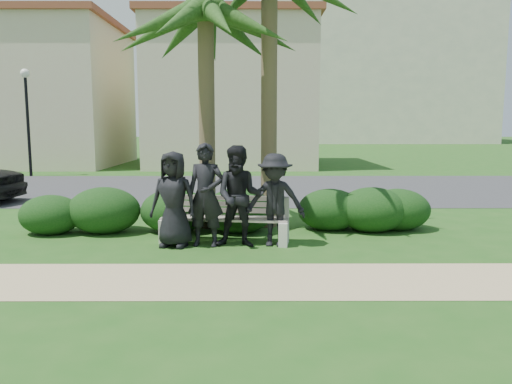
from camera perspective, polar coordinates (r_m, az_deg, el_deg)
ground at (r=8.53m, az=-0.94°, el=-6.39°), size 160.00×160.00×0.00m
footpath at (r=6.80m, az=-1.13°, el=-10.08°), size 30.00×1.60×0.01m
asphalt_street at (r=16.41m, az=-0.59°, el=0.41°), size 160.00×8.00×0.01m
stucco_bldg_left at (r=28.98m, az=-25.34°, el=10.09°), size 10.40×8.40×7.30m
stucco_bldg_right at (r=26.35m, az=-2.68°, el=11.13°), size 8.40×8.40×7.30m
hotel_tower at (r=65.77m, az=12.56°, el=17.42°), size 26.00×18.00×37.30m
street_lamp at (r=22.25m, az=-24.73°, el=9.22°), size 0.36×0.36×4.29m
park_bench at (r=8.89m, az=-3.61°, el=-3.48°), size 2.32×0.81×0.79m
man_a at (r=8.59m, az=-9.40°, el=-0.83°), size 0.90×0.69×1.64m
man_b at (r=8.56m, az=-5.76°, el=-0.34°), size 0.71×0.53×1.78m
man_c at (r=8.47m, az=-1.89°, el=-0.52°), size 0.89×0.72×1.73m
man_d at (r=8.53m, az=2.17°, el=-0.93°), size 1.10×0.73×1.60m
hedge_a at (r=10.34m, az=-22.43°, el=-2.30°), size 1.18×0.98×0.77m
hedge_b at (r=10.11m, az=-16.98°, el=-1.87°), size 1.40×1.16×0.91m
hedge_c at (r=9.87m, az=-9.28°, el=-1.99°), size 1.33×1.10×0.87m
hedge_d at (r=9.73m, az=-1.96°, el=-1.98°), size 1.36×1.13×0.89m
hedge_e at (r=10.06m, az=8.45°, el=-1.87°), size 1.29×1.07×0.84m
hedge_f at (r=10.06m, az=13.15°, el=-1.84°), size 1.37×1.13×0.89m
hedge_extra at (r=10.35m, az=15.89°, el=-1.82°), size 1.29×1.07×0.84m
palm_left at (r=10.29m, az=-5.80°, el=19.73°), size 3.00×3.00×5.19m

